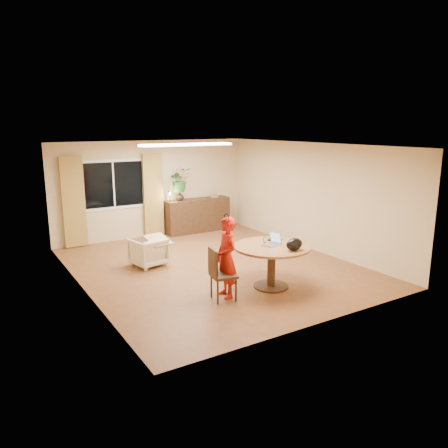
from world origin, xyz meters
name	(u,v)px	position (x,y,z in m)	size (l,w,h in m)	color
floor	(214,267)	(0.00, 0.00, 0.00)	(6.50, 6.50, 0.00)	brown
ceiling	(213,145)	(0.00, 0.00, 2.60)	(6.50, 6.50, 0.00)	white
wall_back	(153,189)	(0.00, 3.25, 1.30)	(5.50, 5.50, 0.00)	tan
wall_left	(80,223)	(-2.75, 0.00, 1.30)	(6.50, 6.50, 0.00)	tan
wall_right	(311,197)	(2.75, 0.00, 1.30)	(6.50, 6.50, 0.00)	tan
window	(114,184)	(-1.10, 3.23, 1.50)	(1.70, 0.03, 1.30)	white
curtain_left	(74,202)	(-2.15, 3.15, 1.15)	(0.55, 0.08, 2.25)	olive
curtain_right	(153,195)	(-0.05, 3.15, 1.15)	(0.55, 0.08, 2.25)	olive
ceiling_panel	(187,145)	(0.00, 1.20, 2.57)	(2.20, 0.35, 0.05)	white
dining_table	(272,255)	(0.31, -1.62, 0.64)	(1.43, 1.43, 0.81)	brown
dining_chair	(223,274)	(-0.77, -1.66, 0.47)	(0.45, 0.41, 0.94)	black
child	(227,257)	(-0.65, -1.57, 0.73)	(0.35, 0.53, 1.45)	red
laptop	(271,239)	(0.31, -1.58, 0.93)	(0.36, 0.24, 0.24)	#B7B7BC
tumbler	(265,240)	(0.34, -1.36, 0.86)	(0.07, 0.07, 0.10)	white
wine_glass	(282,235)	(0.72, -1.39, 0.91)	(0.07, 0.07, 0.20)	white
pot_lid	(273,239)	(0.56, -1.31, 0.83)	(0.20, 0.20, 0.03)	white
handbag	(294,244)	(0.46, -2.07, 0.93)	(0.34, 0.20, 0.23)	black
armchair	(148,252)	(-1.17, 0.83, 0.31)	(0.67, 0.69, 0.62)	#BCB495
throw	(158,236)	(-0.95, 0.78, 0.64)	(0.45, 0.55, 0.03)	beige
sideboard	(197,215)	(1.22, 3.01, 0.48)	(1.90, 0.47, 0.95)	black
vase	(180,196)	(0.67, 3.01, 1.08)	(0.24, 0.24, 0.25)	black
bouquet	(180,180)	(0.69, 3.01, 1.53)	(0.59, 0.51, 0.66)	#2F6827
book_stack	(214,196)	(1.78, 3.01, 0.99)	(0.21, 0.16, 0.09)	#855E44
desk_lamp	(170,196)	(0.35, 2.96, 1.11)	(0.13, 0.13, 0.31)	black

